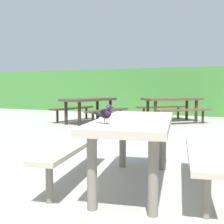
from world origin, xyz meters
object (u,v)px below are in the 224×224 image
at_px(picnic_table_far_centre, 89,104).
at_px(picnic_table_mid_left, 172,104).
at_px(bird_grackle, 106,113).

bearing_deg(picnic_table_far_centre, picnic_table_mid_left, 31.40).
xyz_separation_m(picnic_table_mid_left, picnic_table_far_centre, (-2.20, -1.34, 0.00)).
bearing_deg(picnic_table_far_centre, bird_grackle, -59.82).
bearing_deg(bird_grackle, picnic_table_mid_left, 97.36).
xyz_separation_m(bird_grackle, picnic_table_far_centre, (-3.06, 5.25, -0.29)).
relative_size(bird_grackle, picnic_table_far_centre, 0.13).
relative_size(bird_grackle, picnic_table_mid_left, 0.11).
bearing_deg(bird_grackle, picnic_table_far_centre, 120.18).
bearing_deg(picnic_table_mid_left, bird_grackle, -82.64).
height_order(bird_grackle, picnic_table_mid_left, bird_grackle).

